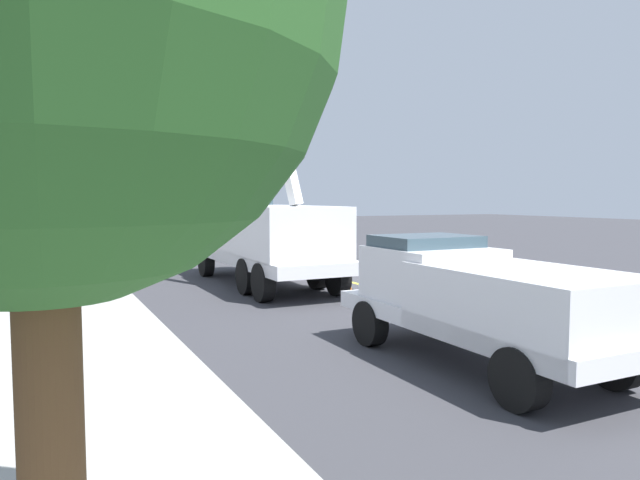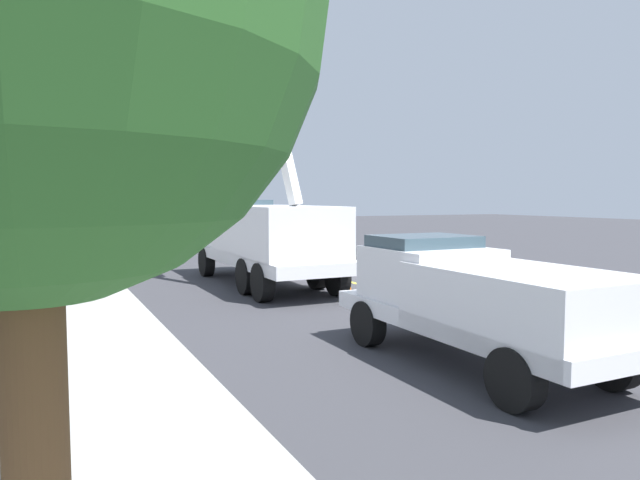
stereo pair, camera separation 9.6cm
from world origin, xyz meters
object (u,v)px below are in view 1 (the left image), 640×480
(utility_bucket_truck, at_px, (262,234))
(traffic_cone_mid_front, at_px, (456,309))
(service_pickup_truck, at_px, (480,298))
(traffic_signal_mast, at_px, (90,81))
(traffic_cone_mid_rear, at_px, (346,278))
(passing_minivan, at_px, (302,234))
(traffic_cone_trailing, at_px, (279,258))

(utility_bucket_truck, distance_m, traffic_cone_mid_front, 7.74)
(service_pickup_truck, relative_size, traffic_signal_mast, 0.65)
(traffic_cone_mid_front, height_order, traffic_signal_mast, traffic_signal_mast)
(traffic_signal_mast, bearing_deg, traffic_cone_mid_rear, -116.25)
(passing_minivan, xyz_separation_m, traffic_signal_mast, (-7.48, 9.99, 5.20))
(traffic_cone_mid_front, height_order, traffic_cone_mid_rear, traffic_cone_mid_rear)
(utility_bucket_truck, distance_m, service_pickup_truck, 10.00)
(passing_minivan, relative_size, traffic_signal_mast, 0.55)
(traffic_cone_mid_rear, distance_m, traffic_cone_trailing, 6.27)
(passing_minivan, height_order, traffic_cone_mid_front, passing_minivan)
(passing_minivan, distance_m, traffic_signal_mast, 13.52)
(traffic_signal_mast, bearing_deg, service_pickup_truck, -154.89)
(traffic_signal_mast, bearing_deg, traffic_cone_mid_front, -141.45)
(traffic_cone_mid_front, distance_m, traffic_signal_mast, 12.30)
(service_pickup_truck, distance_m, traffic_cone_trailing, 14.11)
(passing_minivan, bearing_deg, traffic_cone_mid_front, 168.52)
(utility_bucket_truck, height_order, traffic_cone_trailing, utility_bucket_truck)
(utility_bucket_truck, relative_size, traffic_cone_trailing, 10.40)
(service_pickup_truck, xyz_separation_m, traffic_cone_trailing, (13.97, -1.85, -0.73))
(traffic_cone_mid_rear, bearing_deg, passing_minivan, -16.59)
(utility_bucket_truck, bearing_deg, service_pickup_truck, -178.61)
(service_pickup_truck, relative_size, passing_minivan, 1.17)
(traffic_cone_mid_front, xyz_separation_m, traffic_cone_trailing, (11.40, -0.28, 0.05))
(service_pickup_truck, height_order, traffic_signal_mast, traffic_signal_mast)
(passing_minivan, height_order, traffic_cone_mid_rear, passing_minivan)
(passing_minivan, bearing_deg, service_pickup_truck, 165.43)
(traffic_cone_mid_front, bearing_deg, traffic_cone_mid_rear, -0.18)
(traffic_signal_mast, bearing_deg, passing_minivan, -53.17)
(traffic_cone_mid_front, relative_size, traffic_cone_trailing, 0.88)
(passing_minivan, bearing_deg, traffic_cone_trailing, 146.97)
(utility_bucket_truck, relative_size, traffic_cone_mid_front, 11.87)
(service_pickup_truck, distance_m, passing_minivan, 19.14)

